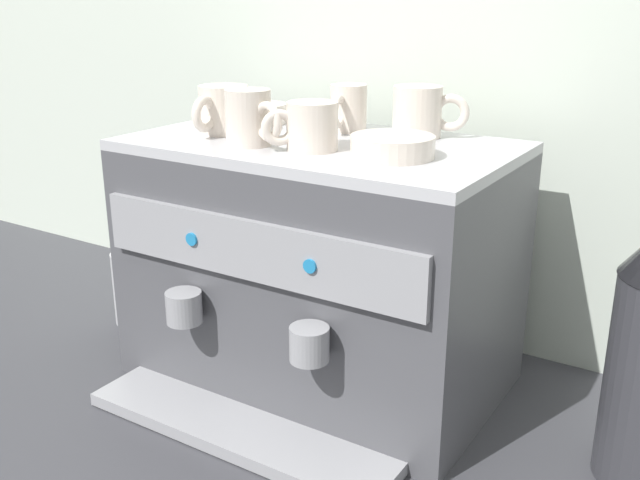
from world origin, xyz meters
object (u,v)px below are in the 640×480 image
(ceramic_cup_1, at_px, (348,108))
(ceramic_bowl_0, at_px, (258,114))
(ceramic_cup_0, at_px, (250,118))
(ceramic_cup_3, at_px, (420,112))
(ceramic_cup_4, at_px, (222,110))
(milk_pitcher, at_px, (134,287))
(ceramic_cup_2, at_px, (309,126))
(ceramic_bowl_1, at_px, (392,147))
(espresso_machine, at_px, (318,265))

(ceramic_cup_1, relative_size, ceramic_bowl_0, 0.97)
(ceramic_cup_0, distance_m, ceramic_bowl_0, 0.20)
(ceramic_cup_3, distance_m, ceramic_cup_4, 0.32)
(ceramic_cup_1, distance_m, ceramic_cup_3, 0.13)
(ceramic_bowl_0, xyz_separation_m, milk_pitcher, (-0.25, -0.10, -0.36))
(ceramic_cup_0, distance_m, ceramic_cup_2, 0.10)
(ceramic_bowl_1, bearing_deg, ceramic_cup_2, -169.44)
(ceramic_cup_1, bearing_deg, ceramic_cup_2, -79.75)
(ceramic_cup_1, xyz_separation_m, ceramic_cup_2, (0.03, -0.16, -0.00))
(ceramic_cup_1, distance_m, ceramic_bowl_1, 0.21)
(ceramic_cup_1, bearing_deg, ceramic_cup_0, -109.95)
(ceramic_bowl_1, bearing_deg, ceramic_cup_1, 137.98)
(ceramic_cup_1, distance_m, ceramic_cup_2, 0.17)
(espresso_machine, relative_size, milk_pitcher, 4.11)
(ceramic_cup_2, relative_size, milk_pitcher, 0.67)
(ceramic_cup_0, xyz_separation_m, ceramic_cup_3, (0.19, 0.20, -0.00))
(ceramic_cup_0, distance_m, ceramic_cup_4, 0.11)
(ceramic_cup_2, relative_size, ceramic_bowl_0, 0.95)
(ceramic_cup_1, xyz_separation_m, ceramic_cup_3, (0.12, 0.02, 0.00))
(ceramic_cup_4, relative_size, ceramic_bowl_1, 1.03)
(espresso_machine, distance_m, ceramic_cup_3, 0.30)
(ceramic_cup_2, height_order, milk_pitcher, ceramic_cup_2)
(ceramic_cup_1, bearing_deg, ceramic_cup_4, -142.28)
(milk_pitcher, bearing_deg, espresso_machine, 1.65)
(ceramic_cup_4, bearing_deg, milk_pitcher, 176.71)
(ceramic_bowl_0, bearing_deg, milk_pitcher, -158.41)
(ceramic_cup_0, height_order, ceramic_cup_3, ceramic_cup_0)
(milk_pitcher, bearing_deg, ceramic_cup_1, 14.76)
(ceramic_cup_3, relative_size, ceramic_cup_4, 0.96)
(ceramic_cup_3, height_order, ceramic_cup_4, ceramic_cup_3)
(ceramic_cup_0, height_order, ceramic_cup_1, ceramic_cup_0)
(ceramic_cup_3, bearing_deg, ceramic_cup_0, -133.53)
(ceramic_cup_4, xyz_separation_m, ceramic_bowl_1, (0.32, -0.01, -0.02))
(ceramic_cup_3, bearing_deg, espresso_machine, -135.13)
(ceramic_bowl_0, relative_size, ceramic_bowl_1, 0.86)
(ceramic_cup_2, bearing_deg, ceramic_bowl_0, 144.31)
(espresso_machine, distance_m, ceramic_cup_1, 0.27)
(ceramic_cup_2, xyz_separation_m, milk_pitcher, (-0.46, 0.05, -0.38))
(ceramic_cup_4, height_order, ceramic_bowl_1, ceramic_cup_4)
(espresso_machine, height_order, ceramic_bowl_1, ceramic_bowl_1)
(ceramic_cup_1, relative_size, ceramic_cup_2, 1.02)
(milk_pitcher, bearing_deg, ceramic_cup_2, -6.35)
(ceramic_cup_2, relative_size, ceramic_cup_3, 0.83)
(ceramic_cup_3, relative_size, ceramic_bowl_1, 0.99)
(espresso_machine, height_order, ceramic_cup_4, ceramic_cup_4)
(ceramic_cup_1, distance_m, milk_pitcher, 0.58)
(espresso_machine, relative_size, ceramic_bowl_0, 5.81)
(ceramic_cup_4, bearing_deg, ceramic_bowl_0, 96.64)
(espresso_machine, height_order, ceramic_cup_3, ceramic_cup_3)
(ceramic_cup_2, bearing_deg, ceramic_cup_3, 62.54)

